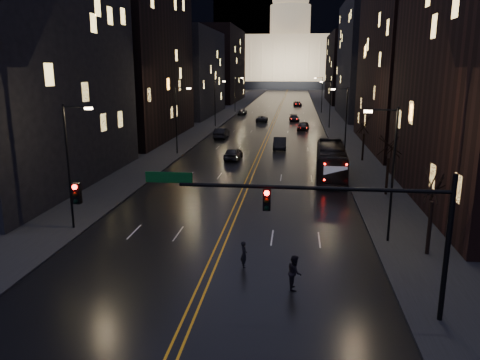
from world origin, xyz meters
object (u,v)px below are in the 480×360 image
(oncoming_car_a, at_px, (233,153))
(pedestrian_a, at_px, (244,254))
(traffic_signal, at_px, (320,212))
(pedestrian_b, at_px, (295,272))
(bus, at_px, (331,161))
(oncoming_car_b, at_px, (221,133))
(receding_car_a, at_px, (280,143))

(oncoming_car_a, xyz_separation_m, pedestrian_a, (4.96, -32.42, 0.00))
(traffic_signal, bearing_deg, pedestrian_a, 128.60)
(pedestrian_a, relative_size, pedestrian_b, 0.86)
(oncoming_car_a, bearing_deg, bus, 147.97)
(traffic_signal, bearing_deg, pedestrian_b, 111.83)
(bus, height_order, pedestrian_b, bus)
(traffic_signal, relative_size, pedestrian_b, 9.28)
(oncoming_car_a, relative_size, oncoming_car_b, 0.90)
(oncoming_car_a, distance_m, oncoming_car_b, 18.15)
(receding_car_a, relative_size, pedestrian_b, 2.75)
(bus, bearing_deg, pedestrian_b, -95.51)
(bus, xyz_separation_m, pedestrian_a, (-6.59, -24.10, -0.92))
(traffic_signal, height_order, oncoming_car_b, traffic_signal)
(oncoming_car_b, bearing_deg, receding_car_a, 139.30)
(traffic_signal, distance_m, oncoming_car_a, 38.72)
(oncoming_car_b, bearing_deg, pedestrian_a, 102.92)
(pedestrian_b, bearing_deg, traffic_signal, -162.12)
(traffic_signal, distance_m, oncoming_car_b, 56.79)
(bus, relative_size, pedestrian_a, 7.74)
(traffic_signal, relative_size, bus, 1.40)
(oncoming_car_b, height_order, pedestrian_a, oncoming_car_b)
(traffic_signal, xyz_separation_m, receding_car_a, (-3.41, 45.80, -4.26))
(pedestrian_b, bearing_deg, bus, -11.78)
(oncoming_car_a, relative_size, pedestrian_a, 2.92)
(bus, xyz_separation_m, oncoming_car_a, (-11.55, 8.32, -0.93))
(oncoming_car_b, xyz_separation_m, pedestrian_a, (9.30, -50.04, -0.06))
(traffic_signal, height_order, bus, traffic_signal)
(oncoming_car_a, relative_size, pedestrian_b, 2.50)
(bus, distance_m, pedestrian_b, 26.75)
(oncoming_car_a, relative_size, receding_car_a, 0.91)
(receding_car_a, bearing_deg, traffic_signal, -86.43)
(bus, bearing_deg, receding_car_a, 112.10)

